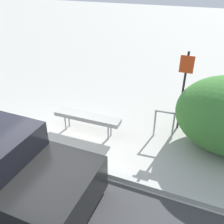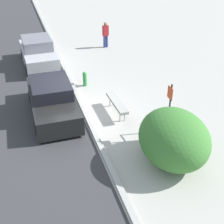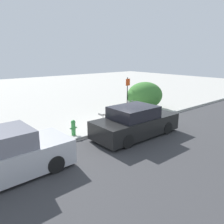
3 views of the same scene
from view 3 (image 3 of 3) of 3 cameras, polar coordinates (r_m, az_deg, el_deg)
The scene contains 10 objects.
ground_plane at distance 11.77m, azimuth 2.90°, elevation -3.99°, with size 60.00×60.00×0.00m, color #ADAAA3.
road_strip at distance 8.98m, azimuth 26.20°, elevation -11.68°, with size 60.00×10.00×0.01m.
curb at distance 11.75m, azimuth 2.90°, elevation -3.69°, with size 60.00×0.20×0.13m.
bench at distance 12.86m, azimuth 0.26°, elevation 0.03°, with size 1.92×0.40×0.58m.
bike_rack at distance 14.63m, azimuth 4.81°, elevation 1.74°, with size 0.55×0.09×0.83m.
sign_post at distance 15.10m, azimuth 4.06°, elevation 5.57°, with size 0.36×0.08×2.30m.
fire_hydrant at distance 10.65m, azimuth -10.06°, elevation -3.90°, with size 0.36×0.22×0.77m.
shrub_hedge at distance 15.80m, azimuth 8.53°, elevation 4.30°, with size 2.75×2.30×1.92m.
parked_car_near at distance 10.41m, azimuth 6.12°, elevation -2.73°, with size 4.33×1.83×1.46m.
parked_car_far at distance 7.69m, azimuth -26.43°, elevation -10.49°, with size 4.18×1.90×1.55m.
Camera 3 is at (-7.57, -8.19, 3.76)m, focal length 35.00 mm.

